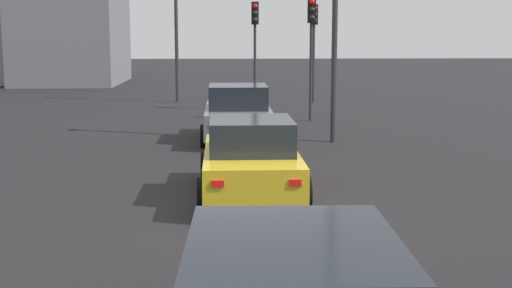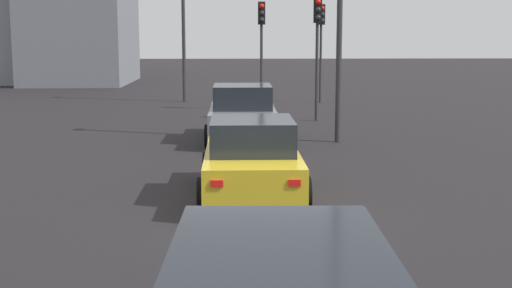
# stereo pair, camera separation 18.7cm
# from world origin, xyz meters

# --- Properties ---
(ground_plane) EXTENTS (160.00, 160.00, 0.20)m
(ground_plane) POSITION_xyz_m (0.00, 0.00, -0.10)
(ground_plane) COLOR black
(car_grey_lead) EXTENTS (4.47, 2.12, 1.63)m
(car_grey_lead) POSITION_xyz_m (8.65, 0.14, 0.78)
(car_grey_lead) COLOR slate
(car_grey_lead) RESTS_ON ground_plane
(car_yellow_second) EXTENTS (4.20, 1.97, 1.52)m
(car_yellow_second) POSITION_xyz_m (1.38, 0.07, 0.73)
(car_yellow_second) COLOR gold
(car_yellow_second) RESTS_ON ground_plane
(traffic_light_near_left) EXTENTS (0.32, 0.28, 4.37)m
(traffic_light_near_left) POSITION_xyz_m (13.21, -2.58, 3.13)
(traffic_light_near_left) COLOR #2D2D30
(traffic_light_near_left) RESTS_ON ground_plane
(traffic_light_near_right) EXTENTS (0.33, 0.31, 4.40)m
(traffic_light_near_right) POSITION_xyz_m (19.93, -3.57, 3.16)
(traffic_light_near_right) COLOR #2D2D30
(traffic_light_near_right) RESTS_ON ground_plane
(traffic_light_far_left) EXTENTS (0.32, 0.29, 4.37)m
(traffic_light_far_left) POSITION_xyz_m (16.79, -0.76, 3.13)
(traffic_light_far_left) COLOR #2D2D30
(traffic_light_far_left) RESTS_ON ground_plane
(street_lamp_far) EXTENTS (0.56, 0.36, 7.05)m
(street_lamp_far) POSITION_xyz_m (20.80, 2.64, 4.17)
(street_lamp_far) COLOR #2D2D30
(street_lamp_far) RESTS_ON ground_plane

